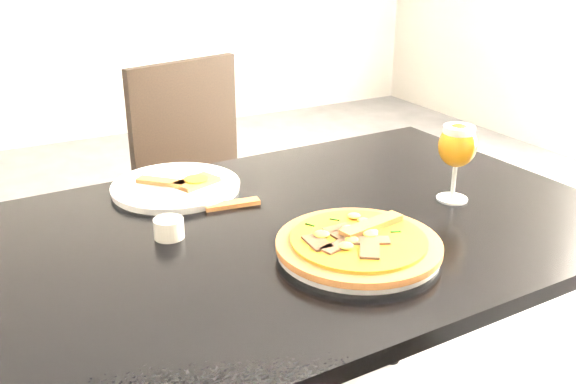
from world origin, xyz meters
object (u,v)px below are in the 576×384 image
pizza (359,242)px  beer_glass (457,146)px  chair_far (210,192)px  dining_table (305,263)px

pizza → beer_glass: beer_glass is taller
chair_far → beer_glass: bearing=-91.2°
dining_table → pizza: bearing=-87.6°
chair_far → pizza: size_ratio=3.13×
dining_table → pizza: 0.20m
beer_glass → dining_table: bearing=170.9°
pizza → beer_glass: size_ratio=1.75×
pizza → chair_far: bearing=83.7°
dining_table → pizza: (0.01, -0.16, 0.11)m
dining_table → beer_glass: (0.32, -0.05, 0.21)m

